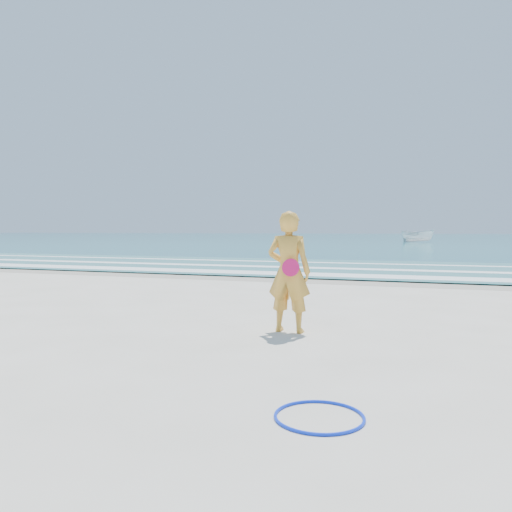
% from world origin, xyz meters
% --- Properties ---
extents(ground, '(400.00, 400.00, 0.00)m').
position_xyz_m(ground, '(0.00, 0.00, 0.00)').
color(ground, silver).
rests_on(ground, ground).
extents(wet_sand, '(400.00, 2.40, 0.00)m').
position_xyz_m(wet_sand, '(0.00, 9.00, 0.00)').
color(wet_sand, '#B2A893').
rests_on(wet_sand, ground).
extents(ocean, '(400.00, 190.00, 0.04)m').
position_xyz_m(ocean, '(0.00, 105.00, 0.02)').
color(ocean, '#19727F').
rests_on(ocean, ground).
extents(shallow, '(400.00, 10.00, 0.01)m').
position_xyz_m(shallow, '(0.00, 14.00, 0.04)').
color(shallow, '#59B7AD').
rests_on(shallow, ocean).
extents(foam_near, '(400.00, 1.40, 0.01)m').
position_xyz_m(foam_near, '(0.00, 10.30, 0.05)').
color(foam_near, white).
rests_on(foam_near, shallow).
extents(foam_mid, '(400.00, 0.90, 0.01)m').
position_xyz_m(foam_mid, '(0.00, 13.20, 0.05)').
color(foam_mid, white).
rests_on(foam_mid, shallow).
extents(foam_far, '(400.00, 0.60, 0.01)m').
position_xyz_m(foam_far, '(0.00, 16.50, 0.05)').
color(foam_far, white).
rests_on(foam_far, shallow).
extents(hoop, '(0.86, 0.86, 0.03)m').
position_xyz_m(hoop, '(3.55, -2.45, 0.01)').
color(hoop, '#0D30EC').
rests_on(hoop, ground).
extents(boat, '(4.50, 2.77, 1.63)m').
position_xyz_m(boat, '(2.47, 58.81, 0.86)').
color(boat, white).
rests_on(boat, ocean).
extents(woman, '(0.69, 0.46, 1.88)m').
position_xyz_m(woman, '(2.33, 0.90, 0.94)').
color(woman, gold).
rests_on(woman, ground).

